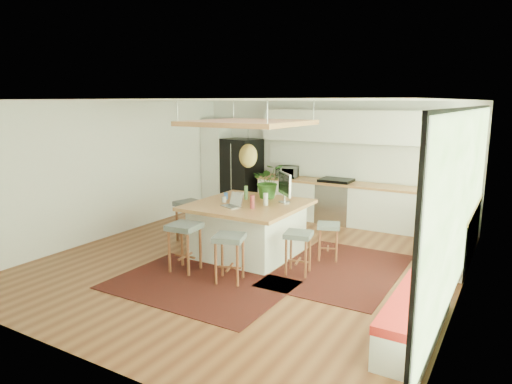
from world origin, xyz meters
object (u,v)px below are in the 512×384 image
Objects in this scene: fridge at (242,173)px; stool_right_back at (328,240)px; stool_left_side at (190,223)px; island_plant at (269,185)px; stool_near_right at (230,259)px; monitor at (285,188)px; microwave at (287,171)px; stool_right_front at (298,252)px; stool_near_left at (185,250)px; island at (248,229)px; laptop at (231,200)px.

fridge is 4.10m from stool_right_back.
island_plant reaches higher than stool_left_side.
stool_left_side is at bearing 143.69° from stool_near_right.
fridge reaches higher than monitor.
microwave is (-2.00, 2.40, 0.74)m from stool_right_back.
island_plant reaches higher than stool_right_front.
stool_near_right is at bearing -86.58° from microwave.
stool_right_front is at bearing 46.86° from stool_near_right.
island is at bearing 70.09° from stool_near_left.
island is 2.90× the size of stool_right_back.
laptop is 0.99m from monitor.
stool_near_left is at bearing 179.04° from stool_near_right.
stool_left_side is at bearing -66.51° from fridge.
stool_right_back is 1.50m from island_plant.
stool_right_front is at bearing 26.03° from stool_near_left.
stool_near_left is 2.23× the size of laptop.
stool_right_front is 3.83m from microwave.
fridge reaches higher than stool_right_front.
stool_right_front is 1.33m from monitor.
stool_right_back is 0.81× the size of stool_left_side.
microwave is at bearing 104.91° from stool_near_right.
fridge reaches higher than island_plant.
stool_left_side is 1.34× the size of monitor.
monitor is (-0.66, 0.80, 0.83)m from stool_right_front.
fridge is 3.07m from island_plant.
island_plant is (-0.33, 1.81, 0.82)m from stool_near_right.
stool_near_left is 1.33× the size of monitor.
laptop reaches higher than island.
stool_right_back is 1.31× the size of microwave.
stool_near_left is 0.99× the size of stool_left_side.
monitor is (0.10, 1.61, 0.83)m from stool_near_right.
fridge is 1.28m from microwave.
laptop is at bearing -48.23° from fridge.
monitor is at bearing 129.32° from stool_right_front.
laptop is (-1.29, 0.05, 0.70)m from stool_right_front.
island is 3.79× the size of microwave.
microwave is at bearing 119.33° from stool_right_front.
fridge is 2.79× the size of island_plant.
stool_near_right is 4.29m from microwave.
stool_left_side is at bearing -172.71° from stool_right_back.
stool_left_side is at bearing 125.79° from stool_near_left.
island is 1.31m from stool_near_right.
stool_near_right is 1.15× the size of island_plant.
laptop is at bearing -101.82° from island_plant.
monitor is (2.46, -2.49, 0.26)m from fridge.
stool_right_front is 1.69m from island_plant.
fridge is 2.25× the size of stool_left_side.
microwave is at bearing 93.13° from stool_near_left.
laptop is at bearing 121.94° from stool_near_right.
island is 2.90× the size of island_plant.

